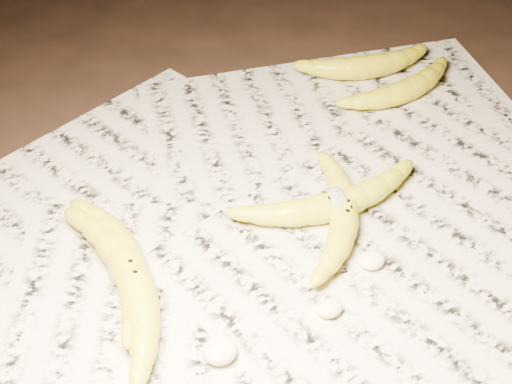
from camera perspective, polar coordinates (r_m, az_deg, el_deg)
name	(u,v)px	position (r m, az deg, el deg)	size (l,w,h in m)	color
ground	(285,238)	(0.88, 2.30, -3.73)	(3.00, 3.00, 0.00)	black
newspaper_patch	(282,235)	(0.88, 2.08, -3.48)	(0.90, 0.70, 0.01)	#BDB6A2
banana_left_a	(133,277)	(0.82, -9.85, -6.68)	(0.24, 0.07, 0.04)	gold
banana_left_b	(127,257)	(0.84, -10.28, -5.10)	(0.20, 0.06, 0.04)	gold
banana_center	(345,213)	(0.88, 7.13, -1.71)	(0.20, 0.06, 0.04)	gold
banana_taped	(335,203)	(0.89, 6.33, -0.89)	(0.23, 0.06, 0.04)	gold
banana_upper_a	(407,88)	(1.11, 11.96, 8.12)	(0.18, 0.06, 0.04)	gold
banana_upper_b	(367,65)	(1.15, 8.90, 10.01)	(0.19, 0.06, 0.04)	gold
measuring_tape	(335,203)	(0.89, 6.33, -0.89)	(0.05, 0.05, 0.00)	white
flesh_chunk_a	(221,350)	(0.76, -2.84, -12.49)	(0.04, 0.03, 0.02)	#F0E8BA
flesh_chunk_b	(330,306)	(0.80, 5.92, -9.05)	(0.03, 0.02, 0.02)	#F0E8BA
flesh_chunk_c	(372,258)	(0.85, 9.27, -5.22)	(0.03, 0.03, 0.02)	#F0E8BA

